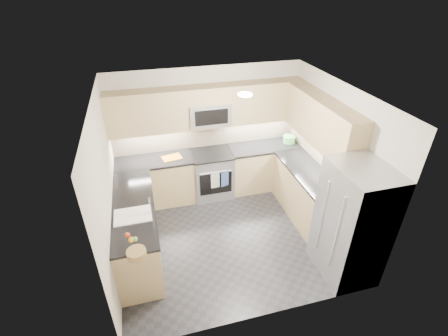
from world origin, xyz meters
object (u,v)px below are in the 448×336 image
Objects in this scene: gas_range at (212,174)px; utensil_bowl at (289,139)px; fruit_basket at (136,253)px; microwave at (209,113)px; cutting_board at (172,158)px; refrigerator at (352,223)px.

utensil_bowl reaches higher than gas_range.
microwave is at bearing 58.84° from fruit_basket.
fruit_basket is at bearing -107.17° from cutting_board.
gas_range is 1.25m from microwave.
cutting_board is (-2.37, -0.03, -0.06)m from utensil_bowl.
refrigerator is 7.45× the size of utensil_bowl.
gas_range is at bearing -178.63° from utensil_bowl.
cutting_board is (-0.76, -0.11, -0.75)m from microwave.
gas_range is at bearing 57.49° from fruit_basket.
fruit_basket is (-1.47, -2.31, 0.53)m from gas_range.
gas_range is 1.20× the size of microwave.
utensil_bowl reaches higher than fruit_basket.
gas_range is at bearing 120.88° from refrigerator.
refrigerator is at bearing -59.12° from gas_range.
utensil_bowl is 2.38m from cutting_board.
refrigerator is 2.47m from utensil_bowl.
refrigerator is 7.56× the size of fruit_basket.
microwave is (0.00, 0.12, 1.24)m from gas_range.
microwave reaches higher than gas_range.
refrigerator is 3.29m from cutting_board.
microwave is 0.42× the size of refrigerator.
utensil_bowl is at bearing 86.07° from refrigerator.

